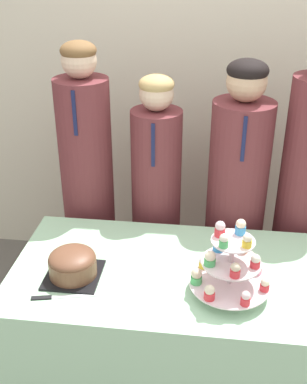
{
  "coord_description": "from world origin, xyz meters",
  "views": [
    {
      "loc": [
        0.04,
        -1.3,
        1.96
      ],
      "look_at": [
        -0.18,
        0.41,
        1.06
      ],
      "focal_mm": 45.0,
      "sensor_mm": 36.0,
      "label": 1
    }
  ],
  "objects_px": {
    "round_cake": "(73,263)",
    "cupcake_stand": "(230,264)",
    "student_2": "(235,208)",
    "student_3": "(305,201)",
    "cake_knife": "(54,297)",
    "student_0": "(88,194)",
    "student_1": "(156,209)"
  },
  "relations": [
    {
      "from": "cupcake_stand",
      "to": "student_2",
      "type": "height_order",
      "value": "student_2"
    },
    {
      "from": "round_cake",
      "to": "student_2",
      "type": "distance_m",
      "value": 0.96
    },
    {
      "from": "cupcake_stand",
      "to": "student_3",
      "type": "relative_size",
      "value": 0.2
    },
    {
      "from": "round_cake",
      "to": "student_2",
      "type": "xyz_separation_m",
      "value": [
        0.69,
        0.67,
        -0.06
      ]
    },
    {
      "from": "student_0",
      "to": "student_3",
      "type": "height_order",
      "value": "student_3"
    },
    {
      "from": "student_2",
      "to": "student_3",
      "type": "height_order",
      "value": "student_3"
    },
    {
      "from": "cupcake_stand",
      "to": "student_0",
      "type": "height_order",
      "value": "student_0"
    },
    {
      "from": "student_0",
      "to": "student_1",
      "type": "relative_size",
      "value": 1.11
    },
    {
      "from": "round_cake",
      "to": "student_0",
      "type": "relative_size",
      "value": 0.15
    },
    {
      "from": "cupcake_stand",
      "to": "student_2",
      "type": "relative_size",
      "value": 0.22
    },
    {
      "from": "round_cake",
      "to": "cake_knife",
      "type": "height_order",
      "value": "round_cake"
    },
    {
      "from": "student_1",
      "to": "student_3",
      "type": "bearing_deg",
      "value": 0.0
    },
    {
      "from": "student_0",
      "to": "round_cake",
      "type": "bearing_deg",
      "value": -81.42
    },
    {
      "from": "student_1",
      "to": "student_2",
      "type": "distance_m",
      "value": 0.42
    },
    {
      "from": "student_0",
      "to": "student_1",
      "type": "xyz_separation_m",
      "value": [
        0.37,
        -0.0,
        -0.07
      ]
    },
    {
      "from": "round_cake",
      "to": "student_2",
      "type": "bearing_deg",
      "value": 43.89
    },
    {
      "from": "student_0",
      "to": "student_2",
      "type": "height_order",
      "value": "student_0"
    },
    {
      "from": "student_0",
      "to": "cupcake_stand",
      "type": "bearing_deg",
      "value": -42.9
    },
    {
      "from": "cake_knife",
      "to": "student_1",
      "type": "distance_m",
      "value": 0.87
    },
    {
      "from": "student_2",
      "to": "student_0",
      "type": "bearing_deg",
      "value": -180.0
    },
    {
      "from": "student_1",
      "to": "round_cake",
      "type": "bearing_deg",
      "value": -112.13
    },
    {
      "from": "cake_knife",
      "to": "cupcake_stand",
      "type": "distance_m",
      "value": 0.71
    },
    {
      "from": "cupcake_stand",
      "to": "round_cake",
      "type": "bearing_deg",
      "value": 177.7
    },
    {
      "from": "round_cake",
      "to": "student_0",
      "type": "bearing_deg",
      "value": 98.58
    },
    {
      "from": "round_cake",
      "to": "student_1",
      "type": "relative_size",
      "value": 0.16
    },
    {
      "from": "cake_knife",
      "to": "student_1",
      "type": "xyz_separation_m",
      "value": [
        0.31,
        0.81,
        -0.03
      ]
    },
    {
      "from": "cupcake_stand",
      "to": "student_0",
      "type": "bearing_deg",
      "value": 137.1
    },
    {
      "from": "round_cake",
      "to": "cupcake_stand",
      "type": "distance_m",
      "value": 0.65
    },
    {
      "from": "round_cake",
      "to": "cake_knife",
      "type": "distance_m",
      "value": 0.16
    },
    {
      "from": "student_2",
      "to": "student_3",
      "type": "relative_size",
      "value": 0.92
    },
    {
      "from": "round_cake",
      "to": "student_3",
      "type": "height_order",
      "value": "student_3"
    },
    {
      "from": "student_0",
      "to": "student_3",
      "type": "relative_size",
      "value": 0.96
    }
  ]
}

